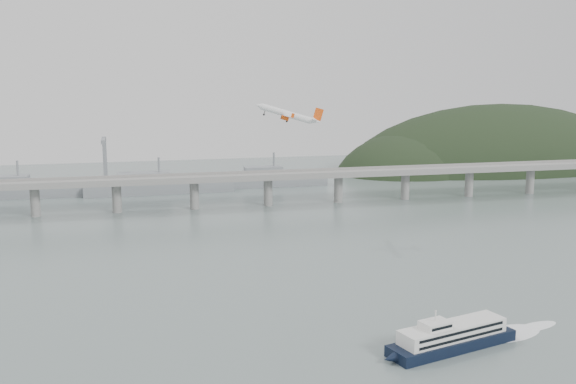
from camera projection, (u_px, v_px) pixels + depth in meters
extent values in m
plane|color=slate|center=(320.00, 307.00, 263.61)|extent=(900.00, 900.00, 0.00)
cube|color=gray|center=(239.00, 178.00, 451.58)|extent=(800.00, 22.00, 2.20)
cube|color=gray|center=(241.00, 177.00, 441.16)|extent=(800.00, 0.60, 1.80)
cube|color=gray|center=(236.00, 172.00, 461.27)|extent=(800.00, 0.60, 1.80)
cylinder|color=gray|center=(35.00, 202.00, 424.31)|extent=(6.00, 6.00, 21.00)
cylinder|color=gray|center=(117.00, 198.00, 435.52)|extent=(6.00, 6.00, 21.00)
cylinder|color=gray|center=(194.00, 195.00, 446.73)|extent=(6.00, 6.00, 21.00)
cylinder|color=gray|center=(268.00, 192.00, 457.95)|extent=(6.00, 6.00, 21.00)
cylinder|color=gray|center=(338.00, 189.00, 469.16)|extent=(6.00, 6.00, 21.00)
cylinder|color=gray|center=(405.00, 186.00, 480.38)|extent=(6.00, 6.00, 21.00)
cylinder|color=gray|center=(469.00, 183.00, 491.59)|extent=(6.00, 6.00, 21.00)
cylinder|color=gray|center=(530.00, 181.00, 502.80)|extent=(6.00, 6.00, 21.00)
ellipsoid|color=black|center=(497.00, 186.00, 643.48)|extent=(320.00, 150.00, 156.00)
ellipsoid|color=black|center=(409.00, 185.00, 611.51)|extent=(140.00, 110.00, 96.00)
ellipsoid|color=black|center=(572.00, 187.00, 674.50)|extent=(220.00, 140.00, 120.00)
cube|color=slate|center=(19.00, 192.00, 487.86)|extent=(95.67, 20.15, 8.00)
cube|color=slate|center=(4.00, 182.00, 484.29)|extent=(33.90, 15.02, 8.00)
cylinder|color=slate|center=(18.00, 170.00, 484.98)|extent=(1.60, 1.60, 14.00)
cube|color=slate|center=(160.00, 188.00, 505.50)|extent=(110.55, 21.43, 8.00)
cube|color=slate|center=(144.00, 178.00, 501.59)|extent=(39.01, 16.73, 8.00)
cylinder|color=slate|center=(159.00, 167.00, 502.62)|extent=(1.60, 1.60, 14.00)
cube|color=slate|center=(274.00, 181.00, 535.26)|extent=(85.00, 13.60, 8.00)
cube|color=slate|center=(263.00, 172.00, 531.91)|extent=(29.75, 11.90, 8.00)
cylinder|color=slate|center=(274.00, 161.00, 532.38)|extent=(1.60, 1.60, 14.00)
cube|color=slate|center=(105.00, 162.00, 527.17)|extent=(3.00, 3.00, 40.00)
cube|color=slate|center=(104.00, 141.00, 514.36)|extent=(3.00, 28.00, 3.00)
cube|color=black|center=(452.00, 343.00, 224.16)|extent=(48.59, 23.58, 3.78)
cone|color=black|center=(390.00, 358.00, 212.10)|extent=(5.57, 4.91, 3.78)
cube|color=silver|center=(452.00, 331.00, 223.40)|extent=(40.80, 19.74, 4.73)
cube|color=black|center=(463.00, 332.00, 219.06)|extent=(34.66, 9.76, 0.95)
cube|color=black|center=(462.00, 339.00, 219.46)|extent=(34.66, 9.76, 0.95)
cube|color=black|center=(443.00, 323.00, 227.30)|extent=(34.66, 9.76, 0.95)
cube|color=black|center=(443.00, 329.00, 227.71)|extent=(34.66, 9.76, 0.95)
cube|color=silver|center=(435.00, 325.00, 219.18)|extent=(10.88, 8.91, 2.46)
cube|color=black|center=(442.00, 328.00, 216.28)|extent=(8.23, 2.39, 0.95)
cylinder|color=silver|center=(436.00, 316.00, 218.64)|extent=(0.58, 0.58, 3.78)
ellipsoid|color=white|center=(509.00, 333.00, 237.00)|extent=(29.88, 20.41, 0.19)
ellipsoid|color=white|center=(535.00, 327.00, 243.25)|extent=(21.50, 12.02, 0.19)
cylinder|color=white|center=(287.00, 114.00, 352.55)|extent=(26.64, 10.95, 10.82)
cone|color=white|center=(259.00, 106.00, 351.88)|extent=(5.44, 4.60, 4.43)
cone|color=white|center=(316.00, 121.00, 353.18)|extent=(6.11, 4.45, 4.70)
cube|color=white|center=(288.00, 116.00, 352.71)|extent=(11.75, 32.87, 3.30)
cube|color=white|center=(315.00, 120.00, 353.06)|extent=(5.47, 11.91, 1.66)
cube|color=#E84D0F|center=(318.00, 114.00, 352.71)|extent=(5.87, 1.39, 7.20)
cylinder|color=#E84D0F|center=(285.00, 118.00, 358.05)|extent=(4.93, 3.37, 3.27)
cylinder|color=black|center=(281.00, 117.00, 357.96)|extent=(1.44, 2.33, 2.22)
cube|color=white|center=(285.00, 116.00, 357.93)|extent=(2.62, 0.79, 1.78)
cylinder|color=#E84D0F|center=(285.00, 118.00, 347.58)|extent=(4.93, 3.37, 3.27)
cylinder|color=black|center=(281.00, 117.00, 347.49)|extent=(1.44, 2.33, 2.22)
cube|color=white|center=(285.00, 116.00, 347.46)|extent=(2.62, 0.79, 1.78)
cylinder|color=black|center=(287.00, 119.00, 355.40)|extent=(1.05, 0.45, 2.32)
cylinder|color=black|center=(287.00, 121.00, 355.53)|extent=(1.37, 0.63, 1.33)
cylinder|color=black|center=(287.00, 119.00, 350.45)|extent=(1.05, 0.45, 2.32)
cylinder|color=black|center=(287.00, 121.00, 350.58)|extent=(1.37, 0.63, 1.33)
cylinder|color=black|center=(264.00, 113.00, 352.38)|extent=(1.05, 0.45, 2.32)
cylinder|color=black|center=(264.00, 115.00, 352.51)|extent=(1.37, 0.63, 1.33)
cube|color=#E84D0F|center=(292.00, 114.00, 368.83)|extent=(2.13, 0.57, 2.65)
cube|color=#E84D0F|center=(293.00, 116.00, 336.48)|extent=(2.13, 0.57, 2.65)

